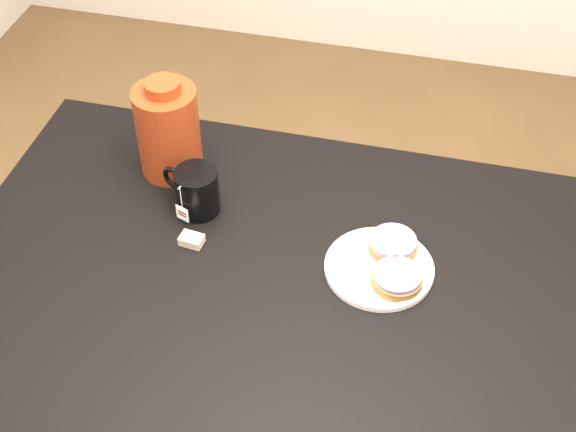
{
  "coord_description": "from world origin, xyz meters",
  "views": [
    {
      "loc": [
        0.19,
        -0.94,
        1.89
      ],
      "look_at": [
        -0.07,
        0.13,
        0.81
      ],
      "focal_mm": 50.0,
      "sensor_mm": 36.0,
      "label": 1
    }
  ],
  "objects_px": {
    "mug": "(196,191)",
    "bagel_package": "(168,130)",
    "table": "(309,321)",
    "bagel_back": "(393,244)",
    "bagel_front": "(397,278)",
    "teabag_pouch": "(192,240)",
    "plate": "(379,267)"
  },
  "relations": [
    {
      "from": "bagel_front",
      "to": "bagel_package",
      "type": "distance_m",
      "value": 0.57
    },
    {
      "from": "bagel_package",
      "to": "teabag_pouch",
      "type": "bearing_deg",
      "value": -61.34
    },
    {
      "from": "plate",
      "to": "teabag_pouch",
      "type": "relative_size",
      "value": 4.62
    },
    {
      "from": "mug",
      "to": "bagel_package",
      "type": "xyz_separation_m",
      "value": [
        -0.09,
        0.11,
        0.05
      ]
    },
    {
      "from": "table",
      "to": "bagel_package",
      "type": "distance_m",
      "value": 0.49
    },
    {
      "from": "table",
      "to": "bagel_front",
      "type": "height_order",
      "value": "bagel_front"
    },
    {
      "from": "mug",
      "to": "teabag_pouch",
      "type": "distance_m",
      "value": 0.11
    },
    {
      "from": "plate",
      "to": "bagel_front",
      "type": "xyz_separation_m",
      "value": [
        0.04,
        -0.03,
        0.02
      ]
    },
    {
      "from": "mug",
      "to": "teabag_pouch",
      "type": "relative_size",
      "value": 3.13
    },
    {
      "from": "mug",
      "to": "bagel_back",
      "type": "bearing_deg",
      "value": 16.18
    },
    {
      "from": "bagel_back",
      "to": "bagel_package",
      "type": "xyz_separation_m",
      "value": [
        -0.5,
        0.14,
        0.08
      ]
    },
    {
      "from": "bagel_back",
      "to": "bagel_front",
      "type": "distance_m",
      "value": 0.09
    },
    {
      "from": "teabag_pouch",
      "to": "bagel_package",
      "type": "xyz_separation_m",
      "value": [
        -0.11,
        0.21,
        0.09
      ]
    },
    {
      "from": "plate",
      "to": "mug",
      "type": "relative_size",
      "value": 1.48
    },
    {
      "from": "bagel_front",
      "to": "mug",
      "type": "xyz_separation_m",
      "value": [
        -0.42,
        0.11,
        0.03
      ]
    },
    {
      "from": "bagel_front",
      "to": "mug",
      "type": "relative_size",
      "value": 0.86
    },
    {
      "from": "bagel_back",
      "to": "mug",
      "type": "bearing_deg",
      "value": 175.9
    },
    {
      "from": "table",
      "to": "bagel_back",
      "type": "bearing_deg",
      "value": 45.66
    },
    {
      "from": "plate",
      "to": "teabag_pouch",
      "type": "bearing_deg",
      "value": -177.32
    },
    {
      "from": "bagel_back",
      "to": "teabag_pouch",
      "type": "relative_size",
      "value": 2.45
    },
    {
      "from": "plate",
      "to": "bagel_front",
      "type": "distance_m",
      "value": 0.05
    },
    {
      "from": "table",
      "to": "plate",
      "type": "bearing_deg",
      "value": 36.64
    },
    {
      "from": "table",
      "to": "plate",
      "type": "relative_size",
      "value": 6.73
    },
    {
      "from": "plate",
      "to": "bagel_back",
      "type": "height_order",
      "value": "bagel_back"
    },
    {
      "from": "table",
      "to": "bagel_package",
      "type": "bearing_deg",
      "value": 143.03
    },
    {
      "from": "plate",
      "to": "bagel_back",
      "type": "relative_size",
      "value": 1.89
    },
    {
      "from": "bagel_front",
      "to": "table",
      "type": "bearing_deg",
      "value": -161.33
    },
    {
      "from": "plate",
      "to": "mug",
      "type": "bearing_deg",
      "value": 168.47
    },
    {
      "from": "bagel_package",
      "to": "table",
      "type": "bearing_deg",
      "value": -36.97
    },
    {
      "from": "bagel_back",
      "to": "bagel_package",
      "type": "relative_size",
      "value": 0.49
    },
    {
      "from": "table",
      "to": "mug",
      "type": "distance_m",
      "value": 0.34
    },
    {
      "from": "bagel_back",
      "to": "teabag_pouch",
      "type": "bearing_deg",
      "value": -170.11
    }
  ]
}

